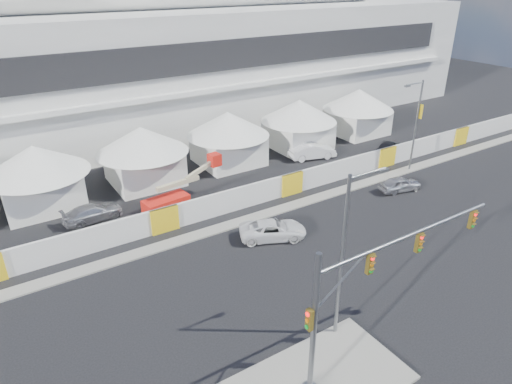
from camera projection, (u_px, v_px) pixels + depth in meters
ground at (356, 308)px, 26.94m from camera, size 160.00×160.00×0.00m
far_curb at (414, 168)px, 46.10m from camera, size 80.00×1.20×0.12m
stadium at (185, 45)px, 58.49m from camera, size 80.00×24.80×21.98m
tent_row at (187, 142)px, 43.99m from camera, size 53.40×8.40×5.40m
hoarding_fence at (291, 184)px, 40.40m from camera, size 70.00×0.25×2.00m
scaffold_tower at (411, 53)px, 73.95m from camera, size 4.40×4.40×12.00m
sedan_silver at (400, 184)px, 41.12m from camera, size 2.36×4.16×1.34m
pickup_curb at (273, 230)px, 33.81m from camera, size 4.16×5.46×1.38m
lot_car_a at (312, 151)px, 48.24m from camera, size 2.99×5.27×1.64m
lot_car_b at (388, 146)px, 49.91m from camera, size 3.06×4.34×1.37m
lot_car_c at (93, 213)px, 36.24m from camera, size 2.39×4.83×1.35m
traffic_mast at (356, 300)px, 20.61m from camera, size 11.58×0.76×7.79m
streetlight_median at (347, 246)px, 22.84m from camera, size 2.60×0.26×9.38m
streetlight_curb at (416, 120)px, 43.42m from camera, size 2.66×0.60×8.97m
boom_lift at (174, 197)px, 37.95m from camera, size 7.52×2.14×3.76m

